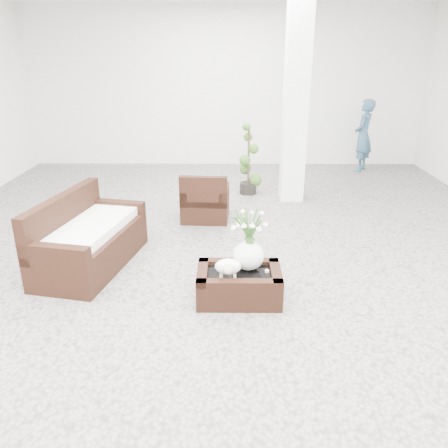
{
  "coord_description": "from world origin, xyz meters",
  "views": [
    {
      "loc": [
        0.03,
        -5.05,
        2.54
      ],
      "look_at": [
        0.0,
        -0.1,
        0.62
      ],
      "focal_mm": 35.89,
      "sensor_mm": 36.0,
      "label": 1
    }
  ],
  "objects_px": {
    "armchair": "(205,195)",
    "loveseat": "(90,232)",
    "topiary": "(248,160)",
    "coffee_table": "(239,286)"
  },
  "relations": [
    {
      "from": "armchair",
      "to": "loveseat",
      "type": "xyz_separation_m",
      "value": [
        -1.35,
        -1.7,
        0.06
      ]
    },
    {
      "from": "topiary",
      "to": "loveseat",
      "type": "bearing_deg",
      "value": -124.35
    },
    {
      "from": "coffee_table",
      "to": "topiary",
      "type": "relative_size",
      "value": 0.69
    },
    {
      "from": "loveseat",
      "to": "coffee_table",
      "type": "bearing_deg",
      "value": -102.15
    },
    {
      "from": "topiary",
      "to": "armchair",
      "type": "bearing_deg",
      "value": -118.58
    },
    {
      "from": "topiary",
      "to": "coffee_table",
      "type": "bearing_deg",
      "value": -93.92
    },
    {
      "from": "coffee_table",
      "to": "armchair",
      "type": "height_order",
      "value": "armchair"
    },
    {
      "from": "armchair",
      "to": "topiary",
      "type": "relative_size",
      "value": 0.6
    },
    {
      "from": "loveseat",
      "to": "topiary",
      "type": "height_order",
      "value": "topiary"
    },
    {
      "from": "coffee_table",
      "to": "loveseat",
      "type": "relative_size",
      "value": 0.53
    }
  ]
}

